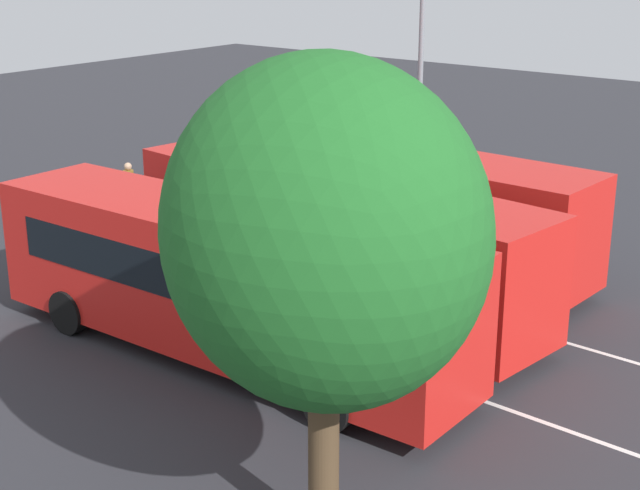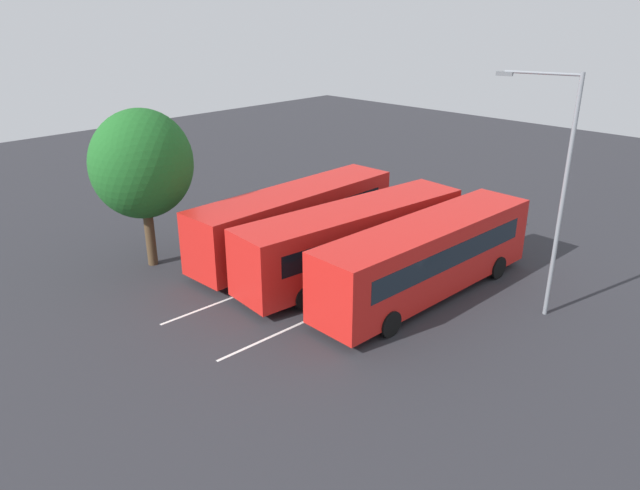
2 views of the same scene
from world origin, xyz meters
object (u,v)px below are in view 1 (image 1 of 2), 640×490
bus_far_left (389,201)px  pedestrian (129,186)px  bus_center_left (330,236)px  street_lamp (419,49)px  bus_center_right (221,279)px  depot_tree (324,235)px

bus_far_left → pedestrian: size_ratio=6.31×
bus_center_left → pedestrian: bearing=-5.0°
pedestrian → street_lamp: street_lamp is taller
bus_far_left → bus_center_right: size_ratio=1.00×
bus_center_left → pedestrian: size_ratio=6.37×
bus_center_right → bus_far_left: bearing=-85.6°
bus_center_left → pedestrian: 9.32m
bus_center_right → street_lamp: bearing=-78.5°
street_lamp → depot_tree: street_lamp is taller
bus_center_left → depot_tree: 9.61m
bus_center_right → bus_center_left: bearing=-90.7°
bus_center_right → pedestrian: bearing=-31.7°
depot_tree → bus_center_right: bearing=-33.8°
depot_tree → bus_far_left: bearing=-60.1°
bus_center_left → pedestrian: bus_center_left is taller
bus_center_right → depot_tree: size_ratio=1.59×
bus_center_right → pedestrian: 10.65m
bus_center_right → street_lamp: size_ratio=1.25×
bus_center_left → bus_center_right: size_ratio=1.01×
bus_center_right → depot_tree: depot_tree is taller
pedestrian → depot_tree: (-14.62, 9.15, 3.60)m
bus_far_left → street_lamp: 5.55m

